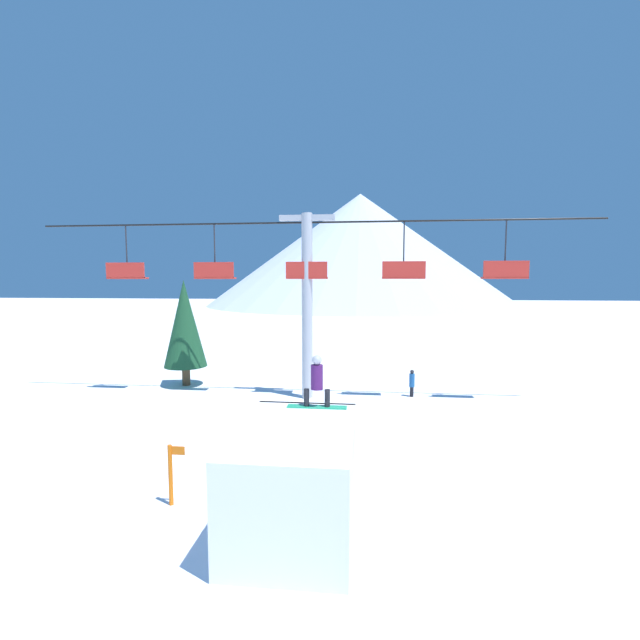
# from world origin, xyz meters

# --- Properties ---
(ground_plane) EXTENTS (220.00, 220.00, 0.00)m
(ground_plane) POSITION_xyz_m (0.00, 0.00, 0.00)
(ground_plane) COLOR white
(mountain_ridge) EXTENTS (65.63, 65.63, 23.84)m
(mountain_ridge) POSITION_xyz_m (0.00, 86.62, 11.92)
(mountain_ridge) COLOR silver
(mountain_ridge) RESTS_ON ground_plane
(snow_ramp) EXTENTS (2.41, 3.71, 2.18)m
(snow_ramp) POSITION_xyz_m (-0.01, 0.70, 1.09)
(snow_ramp) COLOR white
(snow_ramp) RESTS_ON ground_plane
(snowboarder) EXTENTS (1.44, 0.29, 1.28)m
(snowboarder) POSITION_xyz_m (0.28, 2.15, 2.81)
(snowboarder) COLOR #1E9E6B
(snowboarder) RESTS_ON snow_ramp
(chairlift) EXTENTS (24.33, 0.47, 8.12)m
(chairlift) POSITION_xyz_m (-1.13, 10.68, 4.88)
(chairlift) COLOR #B2B2B7
(chairlift) RESTS_ON ground_plane
(pine_tree_near) EXTENTS (2.08, 2.08, 5.26)m
(pine_tree_near) POSITION_xyz_m (-7.48, 12.34, 3.09)
(pine_tree_near) COLOR #4C3823
(pine_tree_near) RESTS_ON ground_plane
(trail_marker) EXTENTS (0.41, 0.10, 1.44)m
(trail_marker) POSITION_xyz_m (-3.03, 1.30, 0.77)
(trail_marker) COLOR orange
(trail_marker) RESTS_ON ground_plane
(distant_skier) EXTENTS (0.24, 0.24, 1.23)m
(distant_skier) POSITION_xyz_m (3.53, 11.41, 0.67)
(distant_skier) COLOR black
(distant_skier) RESTS_ON ground_plane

